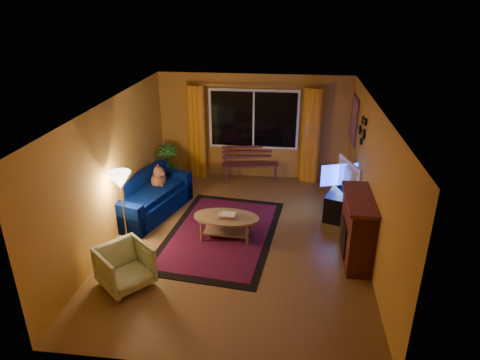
# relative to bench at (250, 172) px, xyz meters

# --- Properties ---
(floor) EXTENTS (4.50, 6.00, 0.02)m
(floor) POSITION_rel_bench_xyz_m (0.05, -2.75, -0.21)
(floor) COLOR brown
(floor) RESTS_ON ground
(ceiling) EXTENTS (4.50, 6.00, 0.02)m
(ceiling) POSITION_rel_bench_xyz_m (0.05, -2.75, 2.31)
(ceiling) COLOR white
(ceiling) RESTS_ON ground
(wall_back) EXTENTS (4.50, 0.02, 2.50)m
(wall_back) POSITION_rel_bench_xyz_m (0.05, 0.26, 1.05)
(wall_back) COLOR #B9822F
(wall_back) RESTS_ON ground
(wall_left) EXTENTS (0.02, 6.00, 2.50)m
(wall_left) POSITION_rel_bench_xyz_m (-2.21, -2.75, 1.05)
(wall_left) COLOR #B9822F
(wall_left) RESTS_ON ground
(wall_right) EXTENTS (0.02, 6.00, 2.50)m
(wall_right) POSITION_rel_bench_xyz_m (2.31, -2.75, 1.05)
(wall_right) COLOR #B9822F
(wall_right) RESTS_ON ground
(window) EXTENTS (2.00, 0.02, 1.30)m
(window) POSITION_rel_bench_xyz_m (0.05, 0.19, 1.25)
(window) COLOR black
(window) RESTS_ON wall_back
(curtain_rod) EXTENTS (3.20, 0.03, 0.03)m
(curtain_rod) POSITION_rel_bench_xyz_m (0.05, 0.15, 2.05)
(curtain_rod) COLOR #BF8C3F
(curtain_rod) RESTS_ON wall_back
(curtain_left) EXTENTS (0.36, 0.36, 2.24)m
(curtain_left) POSITION_rel_bench_xyz_m (-1.30, 0.13, 0.92)
(curtain_left) COLOR orange
(curtain_left) RESTS_ON ground
(curtain_right) EXTENTS (0.36, 0.36, 2.24)m
(curtain_right) POSITION_rel_bench_xyz_m (1.40, 0.13, 0.92)
(curtain_right) COLOR orange
(curtain_right) RESTS_ON ground
(bench) EXTENTS (1.38, 0.67, 0.40)m
(bench) POSITION_rel_bench_xyz_m (0.00, 0.00, 0.00)
(bench) COLOR #4C1F24
(bench) RESTS_ON ground
(potted_plant) EXTENTS (0.66, 0.66, 0.91)m
(potted_plant) POSITION_rel_bench_xyz_m (-1.95, -0.34, 0.26)
(potted_plant) COLOR #235B1E
(potted_plant) RESTS_ON ground
(sofa) EXTENTS (1.37, 2.11, 0.79)m
(sofa) POSITION_rel_bench_xyz_m (-1.83, -1.98, 0.20)
(sofa) COLOR #000D3E
(sofa) RESTS_ON ground
(dog) EXTENTS (0.39, 0.47, 0.44)m
(dog) POSITION_rel_bench_xyz_m (-1.78, -1.54, 0.41)
(dog) COLOR brown
(dog) RESTS_ON sofa
(armchair) EXTENTS (0.97, 0.97, 0.73)m
(armchair) POSITION_rel_bench_xyz_m (-1.49, -4.31, 0.17)
(armchair) COLOR beige
(armchair) RESTS_ON ground
(floor_lamp) EXTENTS (0.26, 0.26, 1.35)m
(floor_lamp) POSITION_rel_bench_xyz_m (-1.95, -3.08, 0.48)
(floor_lamp) COLOR #BF8C3F
(floor_lamp) RESTS_ON ground
(rug) EXTENTS (2.26, 3.25, 0.02)m
(rug) POSITION_rel_bench_xyz_m (-0.28, -2.64, -0.19)
(rug) COLOR maroon
(rug) RESTS_ON ground
(coffee_table) EXTENTS (1.27, 1.27, 0.44)m
(coffee_table) POSITION_rel_bench_xyz_m (-0.16, -2.73, 0.02)
(coffee_table) COLOR #97784F
(coffee_table) RESTS_ON ground
(tv_console) EXTENTS (0.83, 1.36, 0.54)m
(tv_console) POSITION_rel_bench_xyz_m (2.04, -1.42, 0.07)
(tv_console) COLOR black
(tv_console) RESTS_ON ground
(television) EXTENTS (0.42, 0.97, 0.56)m
(television) POSITION_rel_bench_xyz_m (2.04, -1.42, 0.62)
(television) COLOR black
(television) RESTS_ON tv_console
(fireplace) EXTENTS (0.40, 1.20, 1.10)m
(fireplace) POSITION_rel_bench_xyz_m (2.10, -3.15, 0.35)
(fireplace) COLOR maroon
(fireplace) RESTS_ON ground
(mirror_cluster) EXTENTS (0.06, 0.60, 0.56)m
(mirror_cluster) POSITION_rel_bench_xyz_m (2.26, -1.45, 1.60)
(mirror_cluster) COLOR black
(mirror_cluster) RESTS_ON wall_right
(painting) EXTENTS (0.04, 0.76, 0.96)m
(painting) POSITION_rel_bench_xyz_m (2.27, -0.30, 1.45)
(painting) COLOR orange
(painting) RESTS_ON wall_right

